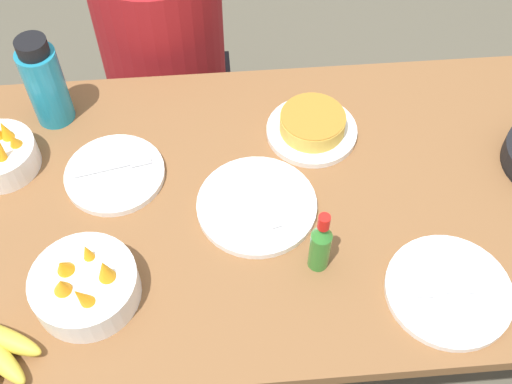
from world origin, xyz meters
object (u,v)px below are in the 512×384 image
at_px(water_bottle, 45,83).
at_px(frittata_plate_center, 312,126).
at_px(empty_plate_far_right, 115,174).
at_px(empty_plate_mid_edge, 449,291).
at_px(fruit_bowl_citrus, 85,285).
at_px(person_figure, 168,82).
at_px(hot_sauce_bottle, 321,244).
at_px(empty_plate_far_left, 255,205).

bearing_deg(water_bottle, frittata_plate_center, -9.97).
xyz_separation_m(empty_plate_far_right, empty_plate_mid_edge, (0.67, -0.35, -0.00)).
relative_size(fruit_bowl_citrus, water_bottle, 0.89).
relative_size(frittata_plate_center, person_figure, 0.19).
bearing_deg(empty_plate_mid_edge, water_bottle, 146.32).
bearing_deg(water_bottle, hot_sauce_bottle, -38.65).
height_order(frittata_plate_center, fruit_bowl_citrus, fruit_bowl_citrus).
bearing_deg(hot_sauce_bottle, person_figure, 112.17).
xyz_separation_m(empty_plate_mid_edge, fruit_bowl_citrus, (-0.70, 0.05, 0.03)).
bearing_deg(hot_sauce_bottle, frittata_plate_center, 84.38).
bearing_deg(fruit_bowl_citrus, water_bottle, 102.83).
xyz_separation_m(empty_plate_far_left, hot_sauce_bottle, (0.12, -0.15, 0.06)).
bearing_deg(fruit_bowl_citrus, empty_plate_far_right, 82.65).
bearing_deg(empty_plate_far_left, water_bottle, 145.80).
relative_size(fruit_bowl_citrus, person_figure, 0.18).
height_order(empty_plate_far_left, water_bottle, water_bottle).
height_order(water_bottle, hot_sauce_bottle, water_bottle).
relative_size(empty_plate_mid_edge, hot_sauce_bottle, 1.50).
relative_size(fruit_bowl_citrus, hot_sauce_bottle, 1.24).
xyz_separation_m(water_bottle, person_figure, (0.24, 0.35, -0.35)).
relative_size(empty_plate_mid_edge, water_bottle, 1.08).
bearing_deg(fruit_bowl_citrus, person_figure, 81.24).
xyz_separation_m(empty_plate_far_left, water_bottle, (-0.45, 0.31, 0.10)).
bearing_deg(empty_plate_far_right, person_figure, 80.49).
distance_m(empty_plate_far_left, water_bottle, 0.56).
distance_m(empty_plate_far_left, person_figure, 0.74).
bearing_deg(person_figure, water_bottle, -124.47).
height_order(empty_plate_far_right, water_bottle, water_bottle).
relative_size(empty_plate_far_left, water_bottle, 1.12).
height_order(empty_plate_far_right, hot_sauce_bottle, hot_sauce_bottle).
bearing_deg(hot_sauce_bottle, fruit_bowl_citrus, -175.76).
distance_m(fruit_bowl_citrus, hot_sauce_bottle, 0.46).
xyz_separation_m(frittata_plate_center, water_bottle, (-0.60, 0.11, 0.08)).
relative_size(water_bottle, hot_sauce_bottle, 1.39).
xyz_separation_m(frittata_plate_center, empty_plate_far_left, (-0.15, -0.20, -0.02)).
height_order(frittata_plate_center, empty_plate_far_left, frittata_plate_center).
height_order(empty_plate_mid_edge, fruit_bowl_citrus, fruit_bowl_citrus).
distance_m(water_bottle, person_figure, 0.55).
distance_m(empty_plate_far_right, water_bottle, 0.27).
distance_m(empty_plate_far_left, hot_sauce_bottle, 0.20).
distance_m(frittata_plate_center, person_figure, 0.64).
relative_size(frittata_plate_center, fruit_bowl_citrus, 1.03).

